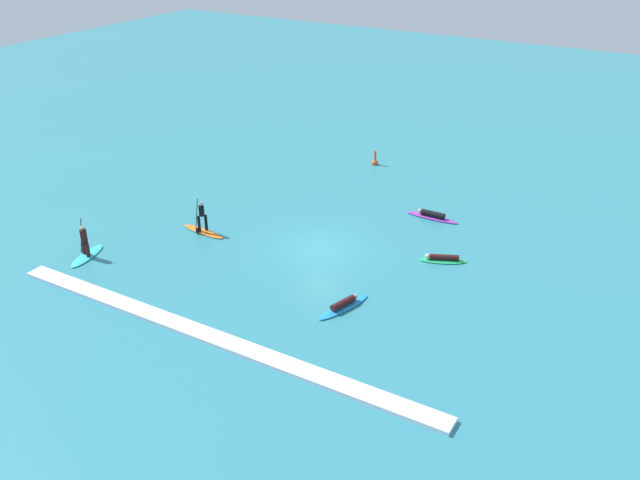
# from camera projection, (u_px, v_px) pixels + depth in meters

# --- Properties ---
(ground_plane) EXTENTS (120.00, 120.00, 0.00)m
(ground_plane) POSITION_uv_depth(u_px,v_px,m) (320.00, 248.00, 36.16)
(ground_plane) COLOR teal
(ground_plane) RESTS_ON ground
(surfer_on_orange_board) EXTENTS (2.96, 0.88, 2.02)m
(surfer_on_orange_board) POSITION_uv_depth(u_px,v_px,m) (203.00, 225.00, 37.66)
(surfer_on_orange_board) COLOR orange
(surfer_on_orange_board) RESTS_ON ground_plane
(surfer_on_green_board) EXTENTS (2.49, 1.67, 0.38)m
(surfer_on_green_board) POSITION_uv_depth(u_px,v_px,m) (443.00, 259.00, 34.86)
(surfer_on_green_board) COLOR #23B266
(surfer_on_green_board) RESTS_ON ground_plane
(surfer_on_teal_board) EXTENTS (1.34, 2.72, 2.13)m
(surfer_on_teal_board) POSITION_uv_depth(u_px,v_px,m) (86.00, 249.00, 35.15)
(surfer_on_teal_board) COLOR #33C6CC
(surfer_on_teal_board) RESTS_ON ground_plane
(surfer_on_blue_board) EXTENTS (1.52, 3.10, 0.44)m
(surfer_on_blue_board) POSITION_uv_depth(u_px,v_px,m) (344.00, 305.00, 30.94)
(surfer_on_blue_board) COLOR #1E8CD1
(surfer_on_blue_board) RESTS_ON ground_plane
(surfer_on_purple_board) EXTENTS (3.17, 0.59, 0.45)m
(surfer_on_purple_board) POSITION_uv_depth(u_px,v_px,m) (432.00, 216.00, 39.41)
(surfer_on_purple_board) COLOR purple
(surfer_on_purple_board) RESTS_ON ground_plane
(marker_buoy) EXTENTS (0.45, 0.45, 1.11)m
(marker_buoy) POSITION_uv_depth(u_px,v_px,m) (375.00, 162.00, 47.15)
(marker_buoy) COLOR #E55119
(marker_buoy) RESTS_ON ground_plane
(wave_crest) EXTENTS (21.91, 0.90, 0.18)m
(wave_crest) POSITION_uv_depth(u_px,v_px,m) (208.00, 336.00, 28.91)
(wave_crest) COLOR white
(wave_crest) RESTS_ON ground_plane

